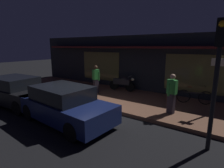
# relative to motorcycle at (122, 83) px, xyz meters

# --- Properties ---
(ground_plane) EXTENTS (60.00, 60.00, 0.00)m
(ground_plane) POSITION_rel_motorcycle_xyz_m (0.83, -4.22, -0.65)
(ground_plane) COLOR black
(sidewalk_slab) EXTENTS (18.00, 4.00, 0.15)m
(sidewalk_slab) POSITION_rel_motorcycle_xyz_m (0.83, -1.22, -0.57)
(sidewalk_slab) COLOR brown
(sidewalk_slab) RESTS_ON ground_plane
(storefront_building) EXTENTS (18.00, 3.30, 3.60)m
(storefront_building) POSITION_rel_motorcycle_xyz_m (0.83, 2.16, 1.16)
(storefront_building) COLOR black
(storefront_building) RESTS_ON ground_plane
(motorcycle) EXTENTS (1.70, 0.56, 0.97)m
(motorcycle) POSITION_rel_motorcycle_xyz_m (0.00, 0.00, 0.00)
(motorcycle) COLOR black
(motorcycle) RESTS_ON sidewalk_slab
(bicycle_parked) EXTENTS (1.60, 0.58, 0.91)m
(bicycle_parked) POSITION_rel_motorcycle_xyz_m (4.27, -0.20, -0.14)
(bicycle_parked) COLOR black
(bicycle_parked) RESTS_ON sidewalk_slab
(person_photographer) EXTENTS (0.62, 0.41, 1.67)m
(person_photographer) POSITION_rel_motorcycle_xyz_m (-0.92, -1.48, 0.38)
(person_photographer) COLOR #28232D
(person_photographer) RESTS_ON sidewalk_slab
(person_bystander) EXTENTS (0.42, 0.62, 1.67)m
(person_bystander) POSITION_rel_motorcycle_xyz_m (3.74, -2.17, 0.38)
(person_bystander) COLOR #28232D
(person_bystander) RESTS_ON sidewalk_slab
(sign_post) EXTENTS (0.44, 0.09, 2.40)m
(sign_post) POSITION_rel_motorcycle_xyz_m (5.16, -1.25, 0.86)
(sign_post) COLOR #47474C
(sign_post) RESTS_ON sidewalk_slab
(traffic_light_pole) EXTENTS (0.24, 0.33, 3.60)m
(traffic_light_pole) POSITION_rel_motorcycle_xyz_m (5.40, -4.01, 1.83)
(traffic_light_pole) COLOR black
(traffic_light_pole) RESTS_ON ground_plane
(parked_car_near) EXTENTS (4.22, 2.05, 1.42)m
(parked_car_near) POSITION_rel_motorcycle_xyz_m (-3.13, -5.09, 0.06)
(parked_car_near) COLOR black
(parked_car_near) RESTS_ON ground_plane
(parked_car_far) EXTENTS (4.20, 2.01, 1.42)m
(parked_car_far) POSITION_rel_motorcycle_xyz_m (0.53, -5.07, 0.06)
(parked_car_far) COLOR black
(parked_car_far) RESTS_ON ground_plane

